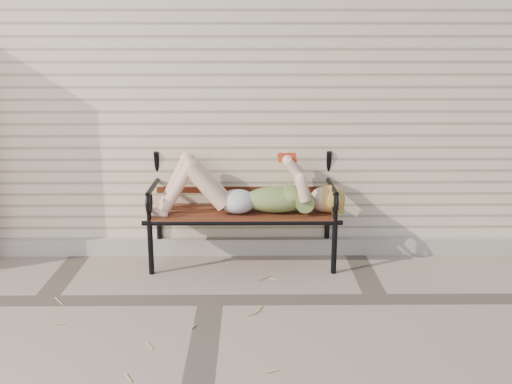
{
  "coord_description": "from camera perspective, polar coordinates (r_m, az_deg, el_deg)",
  "views": [
    {
      "loc": [
        0.3,
        -3.93,
        1.86
      ],
      "look_at": [
        0.34,
        0.65,
        0.67
      ],
      "focal_mm": 40.0,
      "sensor_mm": 36.0,
      "label": 1
    }
  ],
  "objects": [
    {
      "name": "ground",
      "position": [
        4.35,
        -4.53,
        -10.72
      ],
      "size": [
        80.0,
        80.0,
        0.0
      ],
      "primitive_type": "plane",
      "color": "gray",
      "rests_on": "ground"
    },
    {
      "name": "house_wall",
      "position": [
        6.94,
        -3.1,
        11.61
      ],
      "size": [
        8.0,
        4.0,
        3.0
      ],
      "primitive_type": "cube",
      "color": "beige",
      "rests_on": "ground"
    },
    {
      "name": "reading_woman",
      "position": [
        4.79,
        -1.18,
        0.15
      ],
      "size": [
        1.63,
        0.37,
        0.51
      ],
      "color": "#0A3048",
      "rests_on": "ground"
    },
    {
      "name": "garden_bench",
      "position": [
        4.93,
        -1.33,
        0.12
      ],
      "size": [
        1.72,
        0.69,
        1.12
      ],
      "color": "black",
      "rests_on": "ground"
    },
    {
      "name": "foundation_strip",
      "position": [
        5.22,
        -3.83,
        -5.42
      ],
      "size": [
        8.0,
        0.1,
        0.15
      ],
      "primitive_type": "cube",
      "color": "#A9A299",
      "rests_on": "ground"
    },
    {
      "name": "straw_scatter",
      "position": [
        4.2,
        -18.37,
        -12.39
      ],
      "size": [
        3.05,
        1.62,
        0.01
      ],
      "color": "tan",
      "rests_on": "ground"
    }
  ]
}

